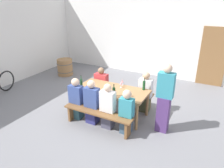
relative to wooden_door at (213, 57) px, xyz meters
name	(u,v)px	position (x,y,z in m)	size (l,w,h in m)	color
ground_plane	(112,114)	(-2.15, -3.59, -1.05)	(24.00, 24.00, 0.00)	slate
back_wall	(156,36)	(-2.15, 0.14, 0.55)	(14.00, 0.20, 3.20)	white
wooden_door	(213,57)	(0.00, 0.00, 0.00)	(0.90, 0.06, 2.10)	olive
tasting_table	(112,92)	(-2.15, -3.59, -0.38)	(1.90, 0.89, 0.75)	#9E7247
bench_near	(98,115)	(-2.15, -4.33, -0.70)	(1.80, 0.30, 0.45)	brown
bench_far	(124,93)	(-2.15, -2.84, -0.70)	(1.80, 0.30, 0.45)	brown
wine_bottle_0	(81,83)	(-2.93, -3.87, -0.17)	(0.07, 0.07, 0.35)	#234C2D
wine_bottle_1	(144,85)	(-1.40, -3.23, -0.17)	(0.07, 0.07, 0.33)	#194723
wine_bottle_2	(114,92)	(-1.91, -3.95, -0.18)	(0.07, 0.07, 0.32)	#143319
wine_glass_0	(130,93)	(-1.56, -3.78, -0.19)	(0.06, 0.06, 0.16)	silver
wine_glass_1	(121,84)	(-1.99, -3.37, -0.19)	(0.08, 0.08, 0.16)	silver
wine_glass_2	(122,81)	(-2.03, -3.20, -0.18)	(0.08, 0.08, 0.17)	silver
seated_guest_near_0	(76,100)	(-2.88, -4.18, -0.51)	(0.37, 0.24, 1.13)	#2E5460
seated_guest_near_1	(92,103)	(-2.40, -4.18, -0.50)	(0.38, 0.24, 1.16)	navy
seated_guest_near_2	(108,107)	(-1.95, -4.18, -0.50)	(0.36, 0.24, 1.16)	#4A485B
seated_guest_near_3	(126,112)	(-1.46, -4.18, -0.51)	(0.32, 0.24, 1.10)	#3A546A
seated_guest_far_0	(101,85)	(-2.83, -2.99, -0.54)	(0.40, 0.24, 1.08)	#584D6E
seated_guest_far_1	(145,93)	(-1.43, -2.99, -0.50)	(0.36, 0.24, 1.16)	#4C5236
standing_host	(164,100)	(-0.73, -3.69, -0.23)	(0.37, 0.24, 1.68)	#52336F
wine_barrel	(65,67)	(-5.39, -1.64, -0.72)	(0.66, 0.66, 0.67)	#9E7247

